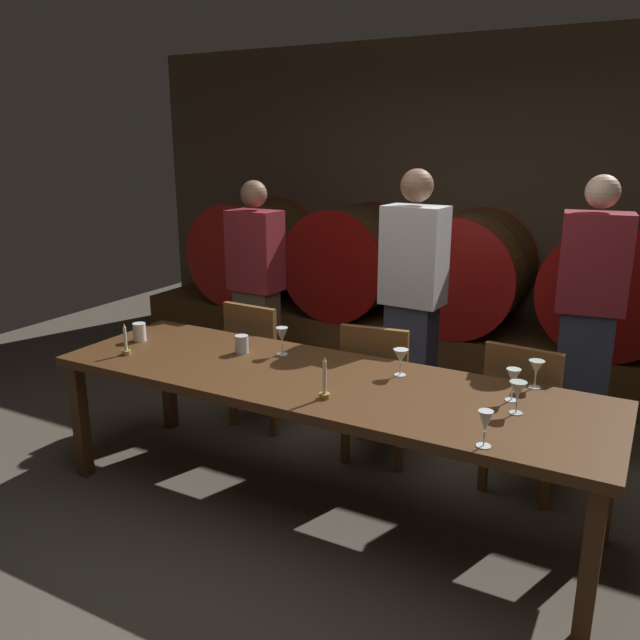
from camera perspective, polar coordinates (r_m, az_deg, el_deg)
name	(u,v)px	position (r m, az deg, el deg)	size (l,w,h in m)	color
ground_plane	(325,521)	(3.49, 0.40, -17.46)	(8.95, 8.95, 0.00)	#4C443A
back_wall	(492,203)	(5.84, 15.04, 9.99)	(6.88, 0.24, 2.75)	brown
barrel_shelf	(465,349)	(5.55, 12.81, -2.57)	(6.19, 0.90, 0.41)	brown
wine_barrel_far_left	(256,250)	(6.26, -5.75, 6.19)	(0.96, 0.91, 0.96)	brown
wine_barrel_left	(353,260)	(5.75, 2.97, 5.38)	(0.96, 0.91, 0.96)	#513319
wine_barrel_center	(468,271)	(5.39, 13.08, 4.30)	(0.96, 0.91, 0.96)	brown
wine_barrel_right	(613,285)	(5.21, 24.60, 2.89)	(0.96, 0.91, 0.96)	#513319
dining_table	(320,388)	(3.31, 0.02, -6.11)	(2.91, 0.87, 0.74)	#4C2D16
chair_left	(260,358)	(4.35, -5.32, -3.41)	(0.42, 0.42, 0.88)	brown
chair_center	(378,385)	(3.88, 5.17, -5.82)	(0.45, 0.45, 0.88)	brown
chair_right	(524,411)	(3.69, 17.73, -7.74)	(0.43, 0.43, 0.88)	brown
guest_left	(256,289)	(4.83, -5.70, 2.78)	(0.39, 0.26, 1.63)	brown
guest_center	(412,305)	(4.13, 8.18, 1.37)	(0.40, 0.27, 1.74)	#33384C
guest_right	(588,320)	(4.10, 22.72, 0.00)	(0.41, 0.29, 1.73)	#33384C
candle_left	(126,346)	(3.78, -16.90, -2.24)	(0.05, 0.05, 0.19)	olive
candle_right	(325,387)	(3.01, 0.40, -5.95)	(0.05, 0.05, 0.21)	olive
wine_glass_far_left	(282,336)	(3.60, -3.40, -1.40)	(0.07, 0.07, 0.16)	silver
wine_glass_left	(401,357)	(3.31, 7.20, -3.27)	(0.08, 0.08, 0.14)	white
wine_glass_center_left	(513,378)	(3.10, 16.82, -4.94)	(0.07, 0.07, 0.16)	white
wine_glass_center_right	(485,422)	(2.63, 14.50, -8.82)	(0.06, 0.06, 0.15)	white
wine_glass_right	(518,390)	(2.97, 17.19, -6.01)	(0.08, 0.08, 0.15)	silver
wine_glass_far_right	(536,368)	(3.29, 18.70, -4.07)	(0.08, 0.08, 0.14)	silver
cup_left	(140,332)	(4.01, -15.77, -1.04)	(0.08, 0.08, 0.11)	white
cup_right	(242,344)	(3.67, -6.98, -2.16)	(0.08, 0.08, 0.10)	silver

